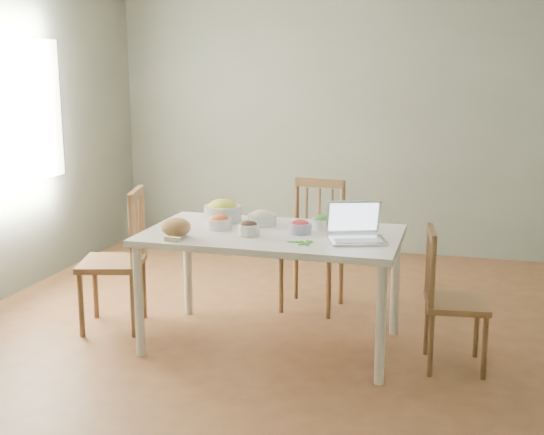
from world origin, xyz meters
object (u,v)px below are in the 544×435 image
(bowl_squash, at_px, (223,211))
(bread_boule, at_px, (176,227))
(chair_left, at_px, (112,260))
(chair_right, at_px, (456,300))
(laptop, at_px, (358,223))
(dining_table, at_px, (272,289))
(chair_far, at_px, (312,247))

(bowl_squash, bearing_deg, bread_boule, -104.28)
(chair_left, xyz_separation_m, bowl_squash, (0.77, 0.23, 0.36))
(chair_right, height_order, laptop, laptop)
(chair_left, distance_m, bread_boule, 0.78)
(chair_left, distance_m, laptop, 1.83)
(chair_right, relative_size, bowl_squash, 3.37)
(dining_table, distance_m, chair_far, 0.81)
(laptop, bearing_deg, dining_table, 150.34)
(dining_table, relative_size, bowl_squash, 6.39)
(chair_left, height_order, bowl_squash, chair_left)
(chair_left, xyz_separation_m, bread_boule, (0.63, -0.29, 0.34))
(bowl_squash, bearing_deg, chair_left, -163.26)
(chair_far, bearing_deg, laptop, -56.80)
(chair_far, bearing_deg, bread_boule, -116.68)
(bread_boule, height_order, bowl_squash, bowl_squash)
(dining_table, height_order, bowl_squash, bowl_squash)
(dining_table, bearing_deg, bowl_squash, 151.26)
(chair_far, distance_m, bread_boule, 1.31)
(chair_right, bearing_deg, laptop, 88.82)
(bread_boule, bearing_deg, chair_far, 58.58)
(bowl_squash, height_order, laptop, laptop)
(dining_table, relative_size, chair_far, 1.68)
(bowl_squash, bearing_deg, laptop, -18.43)
(dining_table, distance_m, chair_left, 1.20)
(dining_table, xyz_separation_m, chair_far, (0.10, 0.80, 0.11))
(bread_boule, bearing_deg, bowl_squash, 75.72)
(dining_table, xyz_separation_m, bread_boule, (-0.56, -0.28, 0.46))
(chair_right, relative_size, bread_boule, 4.68)
(chair_far, xyz_separation_m, chair_right, (1.10, -0.83, -0.06))
(bowl_squash, xyz_separation_m, laptop, (1.01, -0.34, 0.04))
(chair_left, xyz_separation_m, chair_right, (2.40, -0.04, -0.07))
(chair_far, height_order, chair_right, chair_far)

